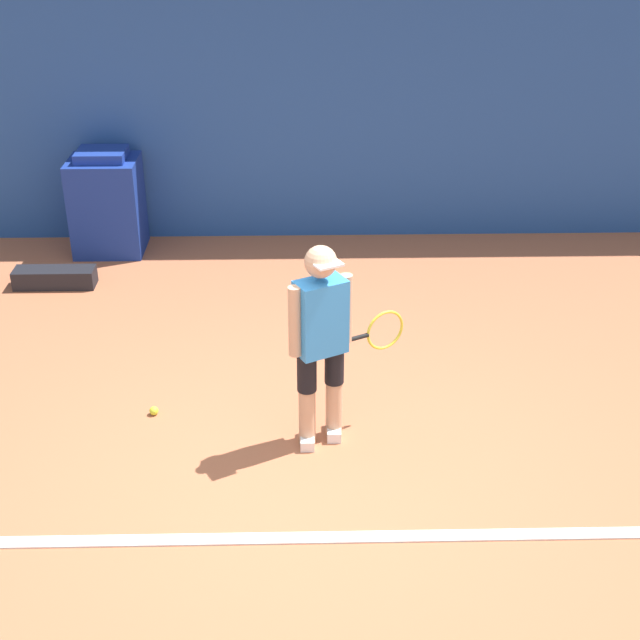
{
  "coord_description": "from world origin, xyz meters",
  "views": [
    {
      "loc": [
        0.01,
        -4.89,
        3.78
      ],
      "look_at": [
        0.14,
        0.67,
        0.87
      ],
      "focal_mm": 50.0,
      "sensor_mm": 36.0,
      "label": 1
    }
  ],
  "objects": [
    {
      "name": "ground_plane",
      "position": [
        0.0,
        0.0,
        0.0
      ],
      "size": [
        24.0,
        24.0,
        0.0
      ],
      "primitive_type": "plane",
      "color": "#B76642"
    },
    {
      "name": "equipment_bag",
      "position": [
        -2.42,
        3.12,
        0.09
      ],
      "size": [
        0.79,
        0.25,
        0.18
      ],
      "color": "black",
      "rests_on": "ground_plane"
    },
    {
      "name": "tennis_player",
      "position": [
        0.15,
        0.47,
        0.84
      ],
      "size": [
        0.83,
        0.51,
        1.52
      ],
      "rotation": [
        0.0,
        0.0,
        0.48
      ],
      "color": "tan",
      "rests_on": "ground_plane"
    },
    {
      "name": "court_baseline",
      "position": [
        0.0,
        -0.61,
        0.01
      ],
      "size": [
        21.6,
        0.1,
        0.01
      ],
      "color": "white",
      "rests_on": "ground_plane"
    },
    {
      "name": "covered_chair",
      "position": [
        -2.03,
        4.03,
        0.53
      ],
      "size": [
        0.71,
        0.63,
        1.11
      ],
      "color": "navy",
      "rests_on": "ground_plane"
    },
    {
      "name": "back_wall",
      "position": [
        0.0,
        4.44,
        1.57
      ],
      "size": [
        24.0,
        0.1,
        3.14
      ],
      "color": "#234C99",
      "rests_on": "ground_plane"
    },
    {
      "name": "tennis_ball",
      "position": [
        -1.12,
        0.81,
        0.03
      ],
      "size": [
        0.07,
        0.07,
        0.07
      ],
      "color": "#D1E533",
      "rests_on": "ground_plane"
    }
  ]
}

